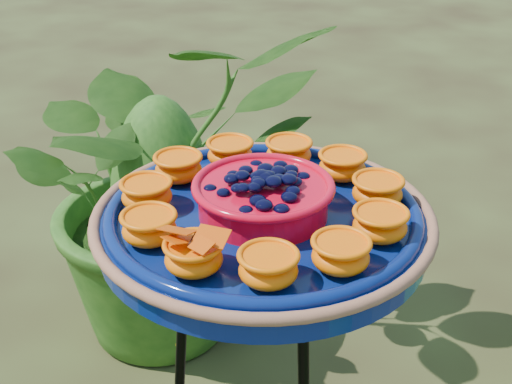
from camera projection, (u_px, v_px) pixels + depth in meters
feeder_dish at (263, 215)px, 0.92m from camera, size 0.51×0.51×0.10m
shrub_back_left at (162, 182)px, 1.92m from camera, size 1.08×1.09×0.92m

